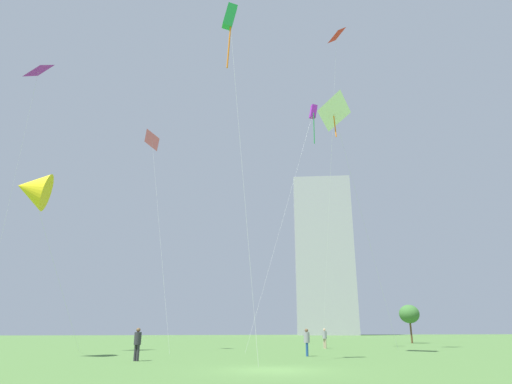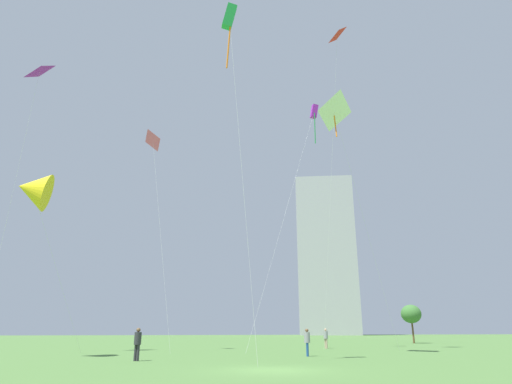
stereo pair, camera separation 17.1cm
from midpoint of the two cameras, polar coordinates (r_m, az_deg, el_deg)
ground at (r=20.79m, az=2.13°, el=-22.56°), size 280.00×280.00×0.00m
person_standing_0 at (r=31.49m, az=6.58°, el=-18.94°), size 0.40×0.40×1.81m
person_standing_2 at (r=27.52m, az=-15.63°, el=-18.58°), size 0.41×0.41×1.84m
person_standing_3 at (r=44.77m, az=8.97°, el=-18.45°), size 0.41×0.41×1.86m
kite_flying_0 at (r=33.89m, az=-27.66°, el=0.34°), size 4.56×8.81×12.62m
kite_flying_1 at (r=30.93m, az=-3.67°, el=21.97°), size 2.11×1.92×22.55m
kite_flying_2 at (r=49.12m, az=10.49°, el=19.41°), size 1.95×6.25×32.34m
kite_flying_3 at (r=44.77m, az=-27.04°, el=14.02°), size 2.58×2.95×24.80m
kite_flying_4 at (r=43.26m, az=-13.69°, el=6.53°), size 3.64×5.15×19.95m
kite_flying_5 at (r=38.33m, az=10.21°, el=10.32°), size 7.67×6.02×20.39m
kite_flying_6 at (r=49.37m, az=7.49°, el=10.33°), size 9.25×6.73×25.92m
park_tree_0 at (r=64.83m, az=19.59°, el=-15.01°), size 2.70×2.70×5.04m
distant_highrise_0 at (r=160.14m, az=8.87°, el=-8.32°), size 24.60×23.17×55.14m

